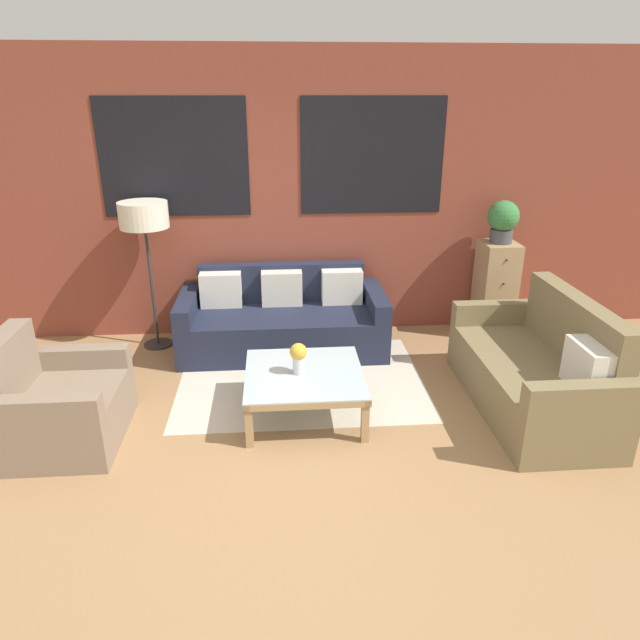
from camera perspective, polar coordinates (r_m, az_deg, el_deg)
ground_plane at (r=4.04m, az=-3.62°, el=-14.23°), size 16.00×16.00×0.00m
wall_back_brick at (r=5.79m, az=-4.45°, el=12.12°), size 8.40×0.09×2.80m
rug at (r=5.09m, az=-1.90°, el=-6.00°), size 2.14×1.61×0.00m
couch_dark at (r=5.63m, az=-3.74°, el=-0.04°), size 1.98×0.88×0.78m
settee_vintage at (r=4.85m, az=20.87°, el=-4.96°), size 0.80×1.69×0.92m
armchair_corner at (r=4.56m, az=-24.74°, el=-7.80°), size 0.80×0.92×0.84m
coffee_table at (r=4.44m, az=-1.59°, el=-5.87°), size 0.91×0.91×0.37m
floor_lamp at (r=5.62m, az=-17.18°, el=9.50°), size 0.45×0.45×1.44m
drawer_cabinet at (r=6.17m, az=17.07°, el=3.00°), size 0.35×0.42×0.98m
potted_plant at (r=5.99m, az=17.83°, el=9.51°), size 0.31×0.31×0.42m
flower_vase at (r=4.35m, az=-2.18°, el=-3.61°), size 0.13×0.13×0.25m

